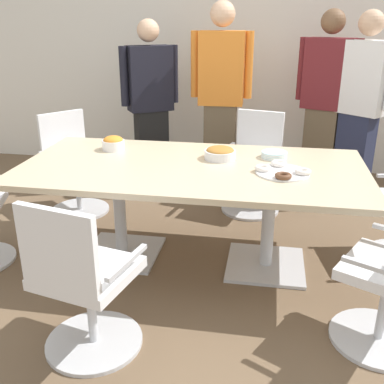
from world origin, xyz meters
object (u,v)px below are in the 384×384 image
at_px(snack_bowl_pretzels, 220,153).
at_px(office_chair_5, 254,168).
at_px(office_chair_2, 83,287).
at_px(plate_stack, 274,155).
at_px(donut_platter, 282,171).
at_px(person_standing_2, 325,100).
at_px(person_standing_1, 221,95).
at_px(office_chair_0, 74,169).
at_px(person_standing_0, 150,103).
at_px(person_standing_3, 360,105).
at_px(snack_bowl_chips_orange, 113,143).
at_px(conference_table, 192,182).

bearing_deg(snack_bowl_pretzels, office_chair_5, 76.04).
height_order(office_chair_2, plate_stack, office_chair_2).
bearing_deg(donut_platter, office_chair_5, 101.02).
bearing_deg(person_standing_2, person_standing_1, 30.22).
height_order(snack_bowl_pretzels, donut_platter, snack_bowl_pretzels).
xyz_separation_m(office_chair_0, person_standing_0, (0.53, 0.82, 0.48)).
xyz_separation_m(office_chair_0, office_chair_5, (1.64, 0.32, 0.00)).
bearing_deg(donut_platter, person_standing_3, 65.45).
height_order(snack_bowl_chips_orange, plate_stack, snack_bowl_chips_orange).
xyz_separation_m(conference_table, donut_platter, (0.62, -0.07, 0.14)).
relative_size(conference_table, plate_stack, 12.72).
xyz_separation_m(office_chair_2, snack_bowl_chips_orange, (-0.28, 1.36, 0.40)).
xyz_separation_m(office_chair_0, person_standing_1, (1.26, 0.84, 0.58)).
distance_m(office_chair_0, office_chair_2, 2.02).
xyz_separation_m(snack_bowl_pretzels, donut_platter, (0.44, -0.26, -0.03)).
bearing_deg(snack_bowl_pretzels, person_standing_3, 49.03).
height_order(office_chair_5, person_standing_2, person_standing_2).
bearing_deg(donut_platter, conference_table, 173.63).
bearing_deg(office_chair_2, snack_bowl_pretzels, 78.76).
bearing_deg(person_standing_2, person_standing_3, 171.37).
bearing_deg(person_standing_1, snack_bowl_chips_orange, 61.30).
distance_m(person_standing_1, snack_bowl_chips_orange, 1.49).
xyz_separation_m(office_chair_5, snack_bowl_pretzels, (-0.22, -0.88, 0.39)).
relative_size(conference_table, person_standing_3, 1.35).
bearing_deg(snack_bowl_pretzels, office_chair_0, 158.21).
xyz_separation_m(snack_bowl_chips_orange, donut_platter, (1.29, -0.35, -0.04)).
bearing_deg(snack_bowl_chips_orange, office_chair_2, -78.53).
bearing_deg(snack_bowl_pretzels, person_standing_0, 122.56).
distance_m(office_chair_2, snack_bowl_pretzels, 1.44).
bearing_deg(conference_table, person_standing_0, 114.24).
bearing_deg(snack_bowl_chips_orange, office_chair_5, 36.55).
bearing_deg(person_standing_3, person_standing_1, 37.43).
relative_size(person_standing_3, snack_bowl_pretzels, 7.76).
bearing_deg(person_standing_2, plate_stack, 93.97).
xyz_separation_m(office_chair_0, person_standing_2, (2.29, 0.98, 0.53)).
relative_size(office_chair_2, plate_stack, 4.82).
relative_size(conference_table, person_standing_0, 1.41).
bearing_deg(donut_platter, office_chair_0, 156.10).
bearing_deg(office_chair_2, person_standing_1, 94.25).
height_order(office_chair_0, snack_bowl_pretzels, office_chair_0).
height_order(person_standing_2, donut_platter, person_standing_2).
bearing_deg(conference_table, snack_bowl_pretzels, 47.18).
height_order(person_standing_0, snack_bowl_chips_orange, person_standing_0).
distance_m(conference_table, snack_bowl_pretzels, 0.31).
relative_size(person_standing_0, snack_bowl_pretzels, 7.41).
height_order(conference_table, snack_bowl_chips_orange, snack_bowl_chips_orange).
distance_m(snack_bowl_pretzels, plate_stack, 0.40).
bearing_deg(conference_table, office_chair_5, 69.80).
height_order(office_chair_5, snack_bowl_chips_orange, office_chair_5).
xyz_separation_m(office_chair_2, person_standing_1, (0.41, 2.67, 0.58)).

